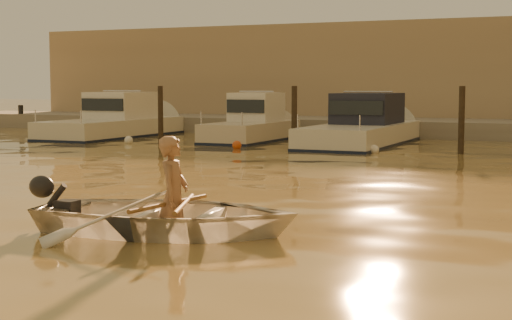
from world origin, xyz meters
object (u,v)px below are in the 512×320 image
at_px(dinghy, 167,215).
at_px(moored_boat_2, 362,126).
at_px(person, 174,196).
at_px(moored_boat_1, 251,124).
at_px(moored_boat_0, 112,121).

relative_size(dinghy, moored_boat_2, 0.45).
xyz_separation_m(person, moored_boat_1, (-6.37, 16.62, 0.10)).
bearing_deg(dinghy, person, -90.00).
height_order(moored_boat_0, moored_boat_1, same).
xyz_separation_m(dinghy, moored_boat_1, (-6.28, 16.64, 0.37)).
distance_m(moored_boat_0, moored_boat_2, 10.12).
height_order(person, moored_boat_2, moored_boat_2).
bearing_deg(dinghy, moored_boat_1, 9.80).
bearing_deg(person, moored_boat_0, 25.76).
bearing_deg(moored_boat_1, dinghy, -69.33).
bearing_deg(person, moored_boat_1, 10.12).
height_order(person, moored_boat_1, moored_boat_1).
bearing_deg(moored_boat_1, moored_boat_0, 180.00).
relative_size(person, moored_boat_2, 0.20).
xyz_separation_m(moored_boat_0, moored_boat_1, (5.98, 0.00, 0.00)).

